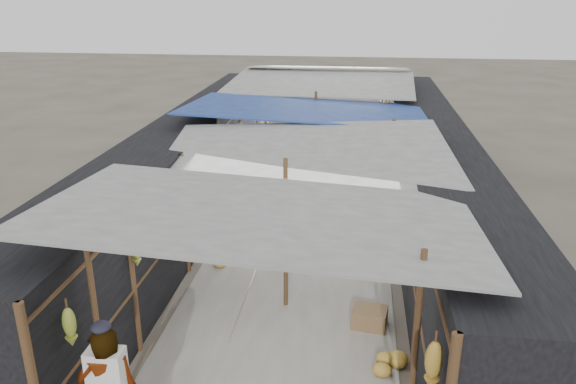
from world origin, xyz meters
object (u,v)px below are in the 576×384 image
at_px(crate_near, 296,228).
at_px(shopper_blue, 300,174).
at_px(black_basin, 363,180).
at_px(vendor_seated, 377,151).

height_order(crate_near, shopper_blue, shopper_blue).
bearing_deg(crate_near, black_basin, 56.75).
bearing_deg(black_basin, vendor_seated, 75.36).
xyz_separation_m(black_basin, vendor_seated, (0.37, 1.41, 0.42)).
bearing_deg(shopper_blue, crate_near, -84.93).
relative_size(crate_near, shopper_blue, 0.34).
xyz_separation_m(crate_near, black_basin, (1.46, 3.72, -0.08)).
xyz_separation_m(crate_near, vendor_seated, (1.82, 5.13, 0.34)).
distance_m(black_basin, vendor_seated, 1.52).
bearing_deg(crate_near, shopper_blue, 81.34).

